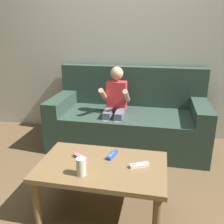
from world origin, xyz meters
name	(u,v)px	position (x,y,z in m)	size (l,w,h in m)	color
ground_plane	(88,212)	(0.00, 0.00, 0.00)	(8.33, 8.33, 0.00)	brown
wall_back	(123,36)	(0.00, 1.63, 1.25)	(4.17, 0.05, 2.50)	beige
couch	(128,120)	(0.14, 1.24, 0.31)	(1.76, 0.80, 0.90)	#2D4238
person_seated_on_couch	(115,105)	(0.01, 1.06, 0.55)	(0.31, 0.37, 0.95)	slate
coffee_table	(102,172)	(0.11, 0.04, 0.35)	(0.92, 0.57, 0.41)	brown
game_remote_white_near_edge	(139,165)	(0.37, 0.06, 0.42)	(0.14, 0.10, 0.03)	white
game_remote_blue_center	(112,155)	(0.15, 0.17, 0.42)	(0.07, 0.14, 0.03)	blue
game_remote_pink_far_corner	(81,157)	(-0.07, 0.08, 0.42)	(0.14, 0.11, 0.03)	pink
soda_can	(81,167)	(0.00, -0.12, 0.47)	(0.07, 0.07, 0.12)	silver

